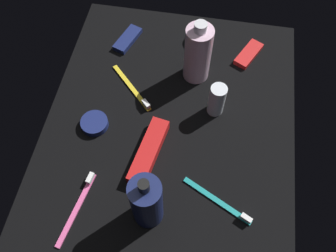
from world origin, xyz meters
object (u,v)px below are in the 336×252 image
object	(u,v)px
snack_bar_red	(249,54)
cream_tin_left	(95,123)
lotion_bottle	(147,202)
cream_tin_right	(199,39)
toothbrush_yellow	(133,89)
deodorant_stick	(217,100)
toothbrush_teal	(221,203)
snack_bar_navy	(128,39)
bodywash_bottle	(198,53)
toothpaste_box_red	(149,151)
toothbrush_pink	(78,204)

from	to	relation	value
snack_bar_red	cream_tin_left	xyz separation A→B (cm)	(30.02, -37.71, 0.21)
cream_tin_left	snack_bar_red	bearing A→B (deg)	128.52
lotion_bottle	cream_tin_right	bearing A→B (deg)	175.11
toothbrush_yellow	deodorant_stick	bearing A→B (deg)	83.75
deodorant_stick	snack_bar_red	size ratio (longest dim) A/B	0.94
toothbrush_teal	snack_bar_red	world-z (taller)	toothbrush_teal
deodorant_stick	snack_bar_navy	distance (cm)	34.71
toothbrush_yellow	cream_tin_right	size ratio (longest dim) A/B	2.10
lotion_bottle	cream_tin_left	world-z (taller)	lotion_bottle
toothbrush_yellow	bodywash_bottle	bearing A→B (deg)	118.07
bodywash_bottle	toothbrush_yellow	world-z (taller)	bodywash_bottle
bodywash_bottle	toothbrush_teal	bearing A→B (deg)	16.52
snack_bar_red	lotion_bottle	bearing A→B (deg)	5.81
toothpaste_box_red	cream_tin_left	size ratio (longest dim) A/B	2.52
cream_tin_left	bodywash_bottle	bearing A→B (deg)	131.57
toothbrush_teal	snack_bar_red	bearing A→B (deg)	175.43
bodywash_bottle	snack_bar_navy	world-z (taller)	bodywash_bottle
lotion_bottle	toothbrush_pink	xyz separation A→B (cm)	(0.77, -16.17, -8.01)
toothbrush_pink	cream_tin_left	xyz separation A→B (cm)	(-20.98, -1.98, 0.36)
toothpaste_box_red	toothbrush_yellow	bearing A→B (deg)	-146.06
snack_bar_red	cream_tin_left	world-z (taller)	cream_tin_left
deodorant_stick	cream_tin_right	bearing A→B (deg)	-162.47
deodorant_stick	cream_tin_right	size ratio (longest dim) A/B	1.50
lotion_bottle	cream_tin_left	size ratio (longest dim) A/B	2.82
snack_bar_red	cream_tin_right	xyz separation A→B (cm)	(-2.96, -15.01, 0.26)
snack_bar_navy	cream_tin_left	world-z (taller)	cream_tin_left
cream_tin_left	cream_tin_right	distance (cm)	40.04
toothbrush_teal	cream_tin_right	size ratio (longest dim) A/B	2.56
toothbrush_teal	toothbrush_pink	bearing A→B (deg)	-79.75
toothbrush_yellow	cream_tin_right	bearing A→B (deg)	143.66
toothpaste_box_red	toothbrush_teal	bearing A→B (deg)	73.43
lotion_bottle	snack_bar_navy	size ratio (longest dim) A/B	1.89
bodywash_bottle	lotion_bottle	bearing A→B (deg)	-7.33
toothbrush_teal	deodorant_stick	bearing A→B (deg)	-170.74
toothbrush_yellow	toothbrush_teal	world-z (taller)	same
deodorant_stick	toothpaste_box_red	world-z (taller)	deodorant_stick
toothbrush_teal	snack_bar_red	xyz separation A→B (cm)	(-45.20, 3.61, 0.14)
bodywash_bottle	toothbrush_yellow	distance (cm)	19.81
toothbrush_pink	toothpaste_box_red	distance (cm)	20.33
lotion_bottle	snack_bar_navy	xyz separation A→B (cm)	(-49.90, -16.28, -7.87)
toothbrush_yellow	toothpaste_box_red	bearing A→B (deg)	23.70
bodywash_bottle	toothpaste_box_red	distance (cm)	28.59
deodorant_stick	toothbrush_pink	size ratio (longest dim) A/B	0.54
lotion_bottle	snack_bar_navy	world-z (taller)	lotion_bottle
toothbrush_teal	toothbrush_pink	world-z (taller)	same
bodywash_bottle	cream_tin_right	world-z (taller)	bodywash_bottle
bodywash_bottle	deodorant_stick	distance (cm)	13.37
toothbrush_pink	toothpaste_box_red	size ratio (longest dim) A/B	1.02
toothbrush_pink	snack_bar_red	bearing A→B (deg)	144.99
snack_bar_red	toothpaste_box_red	bearing A→B (deg)	-4.92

